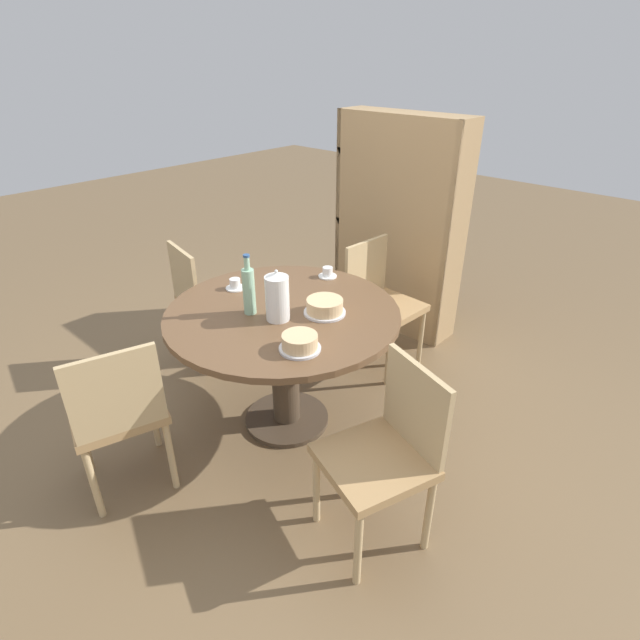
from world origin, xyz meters
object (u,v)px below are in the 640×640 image
object	(u,v)px
cake_second	(300,343)
cup_a	(235,285)
chair_c	(118,411)
coffee_pot	(277,297)
chair_a	(380,300)
cake_main	(325,307)
water_bottle	(249,290)
chair_d	(386,451)
cup_b	(328,273)
chair_b	(206,299)
bookshelf	(395,233)

from	to	relation	value
cake_second	cup_a	world-z (taller)	cake_second
chair_c	cup_a	bearing A→B (deg)	-150.60
chair_c	coffee_pot	world-z (taller)	coffee_pot
chair_a	cake_main	distance (m)	0.86
chair_a	cup_a	distance (m)	1.03
chair_c	water_bottle	world-z (taller)	water_bottle
chair_d	cake_main	world-z (taller)	chair_d
chair_a	chair_d	xyz separation A→B (m)	(0.89, -1.15, 0.00)
cake_main	chair_d	bearing A→B (deg)	-28.42
chair_a	chair_d	world-z (taller)	same
chair_a	cup_b	xyz separation A→B (m)	(-0.12, -0.41, 0.30)
chair_b	water_bottle	bearing A→B (deg)	173.62
coffee_pot	cup_b	distance (m)	0.61
cake_second	coffee_pot	bearing A→B (deg)	154.94
bookshelf	water_bottle	bearing A→B (deg)	96.78
chair_d	cake_main	bearing A→B (deg)	170.86
bookshelf	cup_a	world-z (taller)	bookshelf
chair_b	cake_second	xyz separation A→B (m)	(1.25, -0.34, 0.31)
coffee_pot	water_bottle	bearing A→B (deg)	-161.76
coffee_pot	chair_a	bearing A→B (deg)	93.47
cake_second	chair_c	bearing A→B (deg)	-129.98
chair_b	chair_c	bearing A→B (deg)	135.88
chair_b	cup_b	distance (m)	0.91
coffee_pot	water_bottle	xyz separation A→B (m)	(-0.16, -0.05, 0.01)
chair_c	bookshelf	xyz separation A→B (m)	(-0.08, 2.34, 0.27)
water_bottle	cup_a	bearing A→B (deg)	155.01
cake_main	cup_a	world-z (taller)	cake_main
water_bottle	coffee_pot	bearing A→B (deg)	18.24
chair_c	chair_d	xyz separation A→B (m)	(1.09, 0.64, 0.00)
chair_b	cup_b	world-z (taller)	chair_b
chair_b	cake_main	xyz separation A→B (m)	(1.09, 0.00, 0.31)
chair_a	bookshelf	bearing A→B (deg)	30.94
bookshelf	cup_b	size ratio (longest dim) A/B	14.16
cake_second	cup_b	distance (m)	0.86
coffee_pot	cake_main	xyz separation A→B (m)	(0.14, 0.21, -0.09)
cake_main	cake_second	bearing A→B (deg)	-65.49
chair_b	coffee_pot	xyz separation A→B (m)	(0.95, -0.21, 0.40)
bookshelf	coffee_pot	size ratio (longest dim) A/B	5.83
chair_a	water_bottle	bearing A→B (deg)	177.76
water_bottle	cup_a	size ratio (longest dim) A/B	2.89
cake_main	cup_b	world-z (taller)	cake_main
chair_d	cup_a	bearing A→B (deg)	-171.74
water_bottle	chair_c	bearing A→B (deg)	-98.01
chair_b	bookshelf	bearing A→B (deg)	-102.81
chair_b	chair_d	bearing A→B (deg)	179.89
cake_main	cake_second	size ratio (longest dim) A/B	1.13
water_bottle	cake_second	world-z (taller)	water_bottle
chair_d	cake_main	distance (m)	0.84
cake_second	cup_a	bearing A→B (deg)	163.41
cake_second	bookshelf	bearing A→B (deg)	110.98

